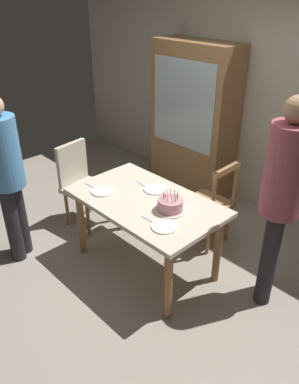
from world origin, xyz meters
TOP-DOWN VIEW (x-y plane):
  - ground at (0.00, 0.00)m, footprint 6.40×6.40m
  - back_wall at (0.00, 1.85)m, footprint 6.40×0.10m
  - dining_table at (0.00, 0.00)m, footprint 1.42×0.85m
  - birthday_cake at (0.28, 0.03)m, footprint 0.28×0.28m
  - plate_near_celebrant at (-0.39, -0.19)m, footprint 0.22×0.22m
  - plate_far_side at (-0.07, 0.19)m, footprint 0.22×0.22m
  - plate_near_guest at (0.42, -0.19)m, footprint 0.22×0.22m
  - fork_near_celebrant at (-0.55, -0.21)m, footprint 0.18×0.02m
  - fork_far_side at (-0.23, 0.17)m, footprint 0.18×0.04m
  - fork_near_guest at (0.26, -0.21)m, footprint 0.18×0.02m
  - chair_spindle_back at (0.17, 0.75)m, footprint 0.45×0.45m
  - chair_upholstered at (-1.10, 0.02)m, footprint 0.50×0.50m
  - person_celebrant at (-1.01, -0.81)m, footprint 0.32×0.32m
  - person_guest at (1.04, 0.47)m, footprint 0.32×0.32m
  - china_cabinet at (-0.77, 1.56)m, footprint 1.10×0.45m

SIDE VIEW (x-z plane):
  - ground at x=0.00m, z-range 0.00..0.00m
  - chair_spindle_back at x=0.17m, z-range -0.02..0.93m
  - chair_upholstered at x=-1.10m, z-range 0.06..1.01m
  - dining_table at x=0.00m, z-range 0.27..1.02m
  - fork_near_celebrant at x=-0.55m, z-range 0.75..0.76m
  - fork_far_side at x=-0.23m, z-range 0.75..0.76m
  - fork_near_guest at x=0.26m, z-range 0.75..0.76m
  - plate_near_celebrant at x=-0.39m, z-range 0.75..0.76m
  - plate_far_side at x=-0.07m, z-range 0.75..0.76m
  - plate_near_guest at x=0.42m, z-range 0.75..0.76m
  - birthday_cake at x=0.28m, z-range 0.72..0.90m
  - person_celebrant at x=-1.01m, z-range 0.12..1.78m
  - china_cabinet at x=-0.77m, z-range 0.00..1.90m
  - person_guest at x=1.04m, z-range 0.14..1.95m
  - back_wall at x=0.00m, z-range 0.00..2.60m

